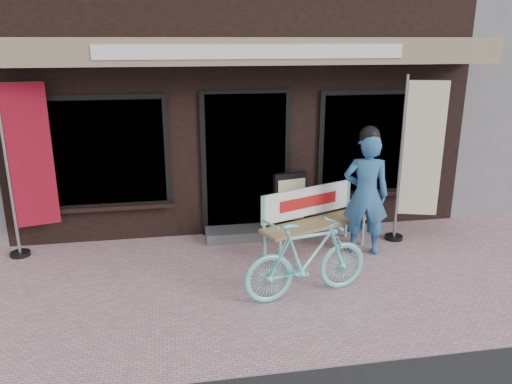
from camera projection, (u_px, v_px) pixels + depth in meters
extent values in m
plane|color=#BC909A|center=(272.00, 292.00, 5.97)|extent=(70.00, 70.00, 0.00)
cube|color=black|center=(223.00, 95.00, 10.15)|extent=(7.00, 6.00, 3.60)
cube|color=gray|center=(249.00, 51.00, 6.72)|extent=(7.00, 0.80, 0.35)
cube|color=white|center=(254.00, 52.00, 6.33)|extent=(4.00, 0.02, 0.18)
cube|color=black|center=(246.00, 164.00, 7.51)|extent=(1.20, 0.06, 2.10)
cube|color=black|center=(246.00, 164.00, 7.50)|extent=(1.35, 0.04, 2.20)
cube|color=black|center=(107.00, 153.00, 7.11)|extent=(1.60, 0.06, 1.50)
cube|color=black|center=(372.00, 143.00, 7.77)|extent=(1.60, 0.06, 1.50)
cube|color=black|center=(107.00, 153.00, 7.10)|extent=(1.75, 0.04, 1.65)
cube|color=black|center=(373.00, 143.00, 7.76)|extent=(1.75, 0.04, 1.65)
cube|color=black|center=(112.00, 207.00, 7.29)|extent=(1.80, 0.18, 0.06)
cube|color=black|center=(371.00, 193.00, 7.95)|extent=(1.80, 0.18, 0.06)
cube|color=#59595B|center=(249.00, 233.00, 7.60)|extent=(1.30, 0.45, 0.15)
cylinder|color=#6FD9D3|center=(280.00, 254.00, 6.56)|extent=(0.05, 0.05, 0.39)
cylinder|color=#6FD9D3|center=(265.00, 245.00, 6.86)|extent=(0.05, 0.05, 0.39)
cylinder|color=#6FD9D3|center=(363.00, 232.00, 7.30)|extent=(0.05, 0.05, 0.39)
cylinder|color=#6FD9D3|center=(346.00, 225.00, 7.60)|extent=(0.05, 0.05, 0.39)
cube|color=#927F50|center=(316.00, 224.00, 7.02)|extent=(1.69, 1.00, 0.05)
cylinder|color=#6FD9D3|center=(264.00, 214.00, 6.72)|extent=(0.05, 0.05, 0.51)
cylinder|color=#6FD9D3|center=(348.00, 196.00, 7.48)|extent=(0.05, 0.05, 0.51)
cube|color=white|center=(308.00, 201.00, 7.10)|extent=(1.46, 0.62, 0.41)
cube|color=#B21414|center=(309.00, 202.00, 7.08)|extent=(0.92, 0.38, 0.17)
cylinder|color=#6FD9D3|center=(270.00, 224.00, 6.58)|extent=(0.19, 0.39, 0.04)
cylinder|color=#6FD9D3|center=(358.00, 204.00, 7.37)|extent=(0.19, 0.39, 0.04)
imported|color=#2B6195|center=(366.00, 195.00, 6.85)|extent=(0.71, 0.57, 1.71)
sphere|color=black|center=(370.00, 136.00, 6.61)|extent=(0.34, 0.34, 0.27)
imported|color=#6FD9D3|center=(307.00, 259.00, 5.77)|extent=(1.61, 0.74, 0.93)
cylinder|color=gray|center=(8.00, 171.00, 6.62)|extent=(0.05, 0.05, 2.45)
cylinder|color=gray|center=(19.00, 83.00, 6.39)|extent=(0.55, 0.16, 0.03)
cube|color=maroon|center=(31.00, 157.00, 6.69)|extent=(0.55, 0.17, 1.95)
cylinder|color=black|center=(20.00, 254.00, 6.97)|extent=(0.33, 0.33, 0.06)
cylinder|color=gray|center=(400.00, 161.00, 7.20)|extent=(0.05, 0.05, 2.44)
cylinder|color=gray|center=(428.00, 81.00, 6.84)|extent=(0.54, 0.18, 0.03)
cube|color=beige|center=(423.00, 150.00, 7.12)|extent=(0.54, 0.19, 1.94)
cylinder|color=black|center=(394.00, 237.00, 7.56)|extent=(0.33, 0.33, 0.06)
cube|color=black|center=(290.00, 206.00, 7.46)|extent=(0.52, 0.20, 1.02)
cube|color=beige|center=(291.00, 200.00, 7.38)|extent=(0.43, 0.12, 0.63)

